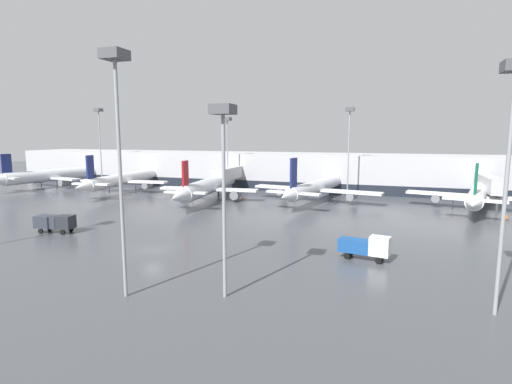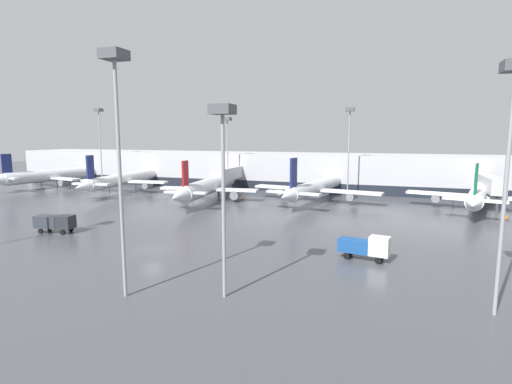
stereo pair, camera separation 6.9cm
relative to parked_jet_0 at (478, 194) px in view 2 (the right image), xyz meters
The scene contains 18 objects.
ground_plane 59.04m from the parked_jet_0, 135.59° to the right, with size 320.00×320.00×0.00m, color #424449.
terminal_building 46.73m from the parked_jet_0, 153.84° to the left, with size 160.00×31.79×9.00m.
parked_jet_0 is the anchor object (origin of this frame).
parked_jet_1 51.91m from the parked_jet_0, behind, with size 21.29×36.96×9.17m.
parked_jet_2 99.92m from the parked_jet_0, behind, with size 20.96×33.40×9.31m.
parked_jet_4 75.97m from the parked_jet_0, behind, with size 22.04×36.41×9.58m.
parked_jet_5 29.84m from the parked_jet_0, behind, with size 27.12×34.03×9.69m.
service_truck_0 71.08m from the parked_jet_0, 147.65° to the right, with size 5.73×2.70×2.52m.
service_truck_1 40.88m from the parked_jet_0, 115.53° to the right, with size 5.73×2.63×2.80m.
traffic_cone_0 7.50m from the parked_jet_0, 61.44° to the right, with size 0.44×0.44×0.67m.
traffic_cone_1 45.34m from the parked_jet_0, behind, with size 0.41×0.41×0.69m.
traffic_cone_2 69.64m from the parked_jet_0, 150.00° to the right, with size 0.41×0.41×0.61m.
apron_light_mast_0 66.31m from the parked_jet_0, 124.08° to the right, with size 1.80×1.80×20.40m.
apron_light_mast_1 59.43m from the parked_jet_0, 118.93° to the right, with size 1.80×1.80×16.15m.
apron_light_mast_2 90.67m from the parked_jet_0, behind, with size 1.80×1.80×20.72m.
apron_light_mast_3 27.91m from the parked_jet_0, 163.71° to the left, with size 1.80×1.80×19.55m.
apron_light_mast_5 54.76m from the parked_jet_0, behind, with size 1.80×1.80×17.95m.
apron_light_mast_7 49.78m from the parked_jet_0, 98.66° to the right, with size 1.80×1.80×18.94m.
Camera 2 is at (26.73, -39.99, 13.69)m, focal length 28.00 mm.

